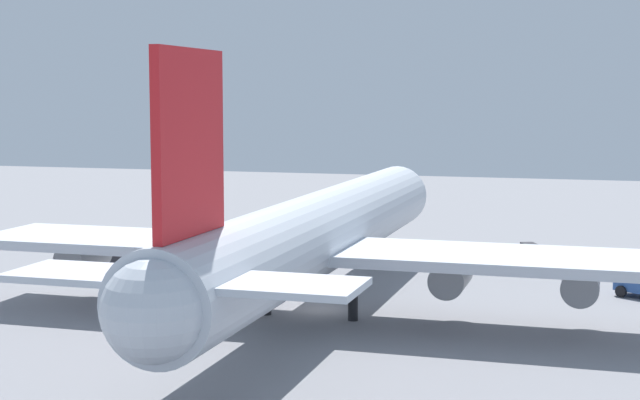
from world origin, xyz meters
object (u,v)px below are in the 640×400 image
object	(u,v)px
pushback_tractor	(124,259)
safety_cone_nose	(374,248)
fuel_truck	(543,256)
cargo_airplane	(319,234)

from	to	relation	value
pushback_tractor	safety_cone_nose	world-z (taller)	pushback_tractor
pushback_tractor	fuel_truck	bearing A→B (deg)	-70.53
fuel_truck	pushback_tractor	bearing A→B (deg)	109.47
cargo_airplane	pushback_tractor	bearing A→B (deg)	64.92
fuel_truck	safety_cone_nose	xyz separation A→B (m)	(4.64, 16.80, -0.75)
cargo_airplane	fuel_truck	xyz separation A→B (m)	(22.38, -14.53, -4.48)
cargo_airplane	pushback_tractor	xyz separation A→B (m)	(9.82, 20.99, -4.44)
pushback_tractor	fuel_truck	world-z (taller)	pushback_tractor
cargo_airplane	fuel_truck	distance (m)	27.06
cargo_airplane	pushback_tractor	size ratio (longest dim) A/B	12.61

